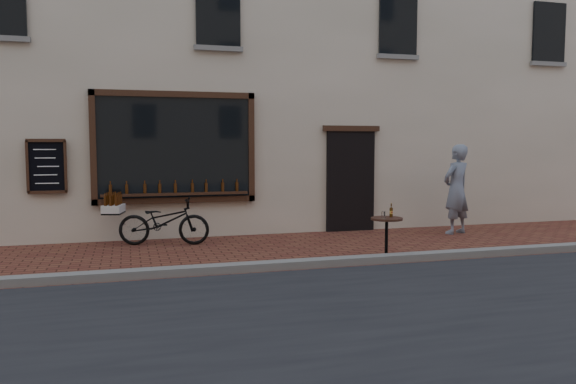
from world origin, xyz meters
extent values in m
plane|color=#5D281E|center=(0.00, 0.00, 0.00)|extent=(90.00, 90.00, 0.00)
cube|color=slate|center=(0.00, 0.20, 0.06)|extent=(90.00, 0.25, 0.12)
cube|color=beige|center=(0.00, 6.50, 5.00)|extent=(28.00, 6.00, 10.00)
cube|color=black|center=(-1.90, 3.45, 1.85)|extent=(3.00, 0.06, 2.00)
cube|color=black|center=(-1.90, 3.43, 2.91)|extent=(3.24, 0.10, 0.12)
cube|color=black|center=(-1.90, 3.43, 0.79)|extent=(3.24, 0.10, 0.12)
cube|color=black|center=(-3.46, 3.43, 1.85)|extent=(0.12, 0.10, 2.24)
cube|color=black|center=(-0.34, 3.43, 1.85)|extent=(0.12, 0.10, 2.24)
cube|color=black|center=(-1.90, 3.38, 0.92)|extent=(2.90, 0.16, 0.05)
cube|color=black|center=(1.90, 3.46, 1.10)|extent=(1.10, 0.10, 2.20)
cube|color=black|center=(1.90, 3.43, 2.26)|extent=(1.30, 0.10, 0.12)
cube|color=black|center=(-4.30, 3.44, 1.50)|extent=(0.62, 0.04, 0.92)
cylinder|color=#3D1C07|center=(-3.15, 3.38, 1.04)|extent=(0.06, 0.06, 0.19)
cylinder|color=#3D1C07|center=(-2.84, 3.38, 1.04)|extent=(0.06, 0.06, 0.19)
cylinder|color=#3D1C07|center=(-2.52, 3.38, 1.04)|extent=(0.06, 0.06, 0.19)
cylinder|color=#3D1C07|center=(-2.21, 3.38, 1.04)|extent=(0.06, 0.06, 0.19)
cylinder|color=#3D1C07|center=(-1.90, 3.38, 1.04)|extent=(0.06, 0.06, 0.19)
cylinder|color=#3D1C07|center=(-1.59, 3.38, 1.04)|extent=(0.06, 0.06, 0.19)
cylinder|color=#3D1C07|center=(-1.27, 3.38, 1.04)|extent=(0.06, 0.06, 0.19)
cylinder|color=#3D1C07|center=(-0.96, 3.38, 1.04)|extent=(0.06, 0.06, 0.19)
cylinder|color=#3D1C07|center=(-0.65, 3.38, 1.04)|extent=(0.06, 0.06, 0.19)
cube|color=black|center=(-1.00, 3.46, 4.60)|extent=(0.90, 0.06, 1.40)
cube|color=black|center=(3.00, 3.46, 4.60)|extent=(0.90, 0.06, 1.40)
cube|color=black|center=(7.00, 3.46, 4.60)|extent=(0.90, 0.06, 1.40)
imported|color=black|center=(-2.18, 2.81, 0.45)|extent=(1.80, 0.97, 0.90)
cube|color=black|center=(-3.10, 3.02, 0.62)|extent=(0.44, 0.54, 0.03)
cube|color=beige|center=(-3.10, 3.02, 0.70)|extent=(0.44, 0.56, 0.14)
cylinder|color=#3D1C07|center=(-3.05, 2.82, 0.87)|extent=(0.06, 0.06, 0.19)
cylinder|color=#3D1C07|center=(-3.15, 2.85, 0.87)|extent=(0.06, 0.06, 0.19)
cylinder|color=#3D1C07|center=(-3.24, 2.87, 0.87)|extent=(0.06, 0.06, 0.19)
cylinder|color=#3D1C07|center=(-3.02, 2.94, 0.87)|extent=(0.06, 0.06, 0.19)
cylinder|color=#3D1C07|center=(-3.12, 2.96, 0.87)|extent=(0.06, 0.06, 0.19)
cylinder|color=#3D1C07|center=(-3.22, 2.99, 0.87)|extent=(0.06, 0.06, 0.19)
cylinder|color=#3D1C07|center=(-2.99, 3.06, 0.87)|extent=(0.06, 0.06, 0.19)
cylinder|color=#3D1C07|center=(-3.09, 3.08, 0.87)|extent=(0.06, 0.06, 0.19)
cylinder|color=#3D1C07|center=(-3.19, 3.10, 0.87)|extent=(0.06, 0.06, 0.19)
cylinder|color=#3D1C07|center=(-2.97, 3.17, 0.87)|extent=(0.06, 0.06, 0.19)
cylinder|color=#3D1C07|center=(-3.06, 3.20, 0.87)|extent=(0.06, 0.06, 0.19)
cylinder|color=black|center=(1.35, 0.50, 0.01)|extent=(0.39, 0.39, 0.03)
cylinder|color=black|center=(1.35, 0.50, 0.34)|extent=(0.05, 0.05, 0.62)
cylinder|color=black|center=(1.35, 0.50, 0.67)|extent=(0.54, 0.54, 0.04)
cylinder|color=gold|center=(1.46, 0.56, 0.77)|extent=(0.06, 0.06, 0.05)
cylinder|color=white|center=(1.26, 0.44, 0.75)|extent=(0.07, 0.07, 0.12)
imported|color=slate|center=(3.93, 2.46, 0.96)|extent=(0.81, 0.67, 1.91)
camera|label=1|loc=(-2.82, -8.04, 1.93)|focal=35.00mm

